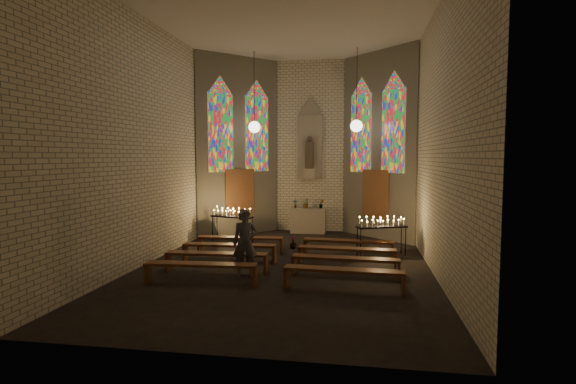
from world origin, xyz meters
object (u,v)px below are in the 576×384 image
object	(u,v)px
votive_stand_left	(232,214)
votive_stand_right	(382,224)
aisle_flower_pot	(293,242)
visitor	(245,243)
altar	(308,221)

from	to	relation	value
votive_stand_left	votive_stand_right	world-z (taller)	votive_stand_left
aisle_flower_pot	visitor	world-z (taller)	visitor
altar	votive_stand_right	distance (m)	4.74
altar	aisle_flower_pot	distance (m)	3.24
altar	votive_stand_left	xyz separation A→B (m)	(-2.50, -2.41, 0.52)
votive_stand_left	visitor	xyz separation A→B (m)	(1.66, -4.46, -0.14)
aisle_flower_pot	votive_stand_left	bearing A→B (deg)	161.11
votive_stand_left	visitor	bearing A→B (deg)	-52.92
visitor	altar	bearing A→B (deg)	64.17
votive_stand_right	visitor	size ratio (longest dim) A/B	0.92
votive_stand_left	altar	bearing A→B (deg)	60.69
altar	aisle_flower_pot	xyz separation A→B (m)	(-0.14, -3.22, -0.29)
votive_stand_right	visitor	bearing A→B (deg)	-160.56
altar	visitor	size ratio (longest dim) A/B	0.80
altar	votive_stand_left	world-z (taller)	votive_stand_left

